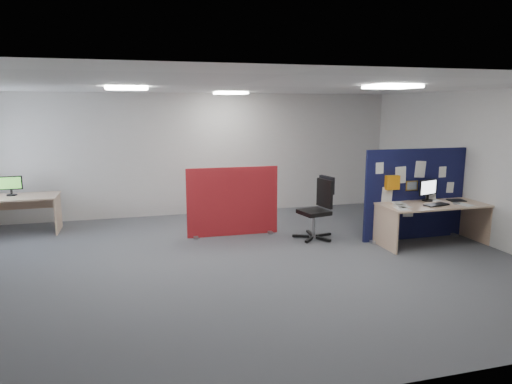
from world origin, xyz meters
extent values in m
plane|color=#56595E|center=(0.00, 0.00, 0.00)|extent=(9.00, 9.00, 0.00)
cube|color=white|center=(0.00, 0.00, 2.70)|extent=(9.00, 7.00, 0.02)
cube|color=silver|center=(0.00, 3.50, 1.35)|extent=(9.00, 0.02, 2.70)
cube|color=silver|center=(0.00, -3.50, 1.35)|extent=(9.00, 0.02, 2.70)
cube|color=silver|center=(4.50, 0.00, 1.35)|extent=(0.02, 7.00, 2.70)
cube|color=white|center=(2.00, -1.00, 2.67)|extent=(0.60, 0.60, 0.04)
cube|color=white|center=(-1.50, 0.50, 2.67)|extent=(0.60, 0.60, 0.04)
cube|color=white|center=(0.50, 2.50, 2.67)|extent=(0.60, 0.60, 0.04)
cube|color=black|center=(3.48, 0.45, 0.83)|extent=(2.01, 0.06, 1.66)
cube|color=gray|center=(2.62, 0.45, 0.02)|extent=(0.08, 0.30, 0.04)
cube|color=gray|center=(4.34, 0.45, 0.02)|extent=(0.08, 0.30, 0.04)
cube|color=white|center=(2.71, 0.41, 1.34)|extent=(0.15, 0.01, 0.20)
cube|color=white|center=(3.14, 0.41, 1.20)|extent=(0.21, 0.01, 0.30)
cube|color=white|center=(3.53, 0.41, 1.29)|extent=(0.21, 0.01, 0.30)
cube|color=white|center=(4.01, 0.41, 1.23)|extent=(0.15, 0.01, 0.20)
cube|color=white|center=(2.89, 0.41, 0.85)|extent=(0.21, 0.01, 0.30)
cube|color=white|center=(3.79, 0.41, 0.80)|extent=(0.21, 0.01, 0.30)
cube|color=white|center=(4.20, 0.41, 0.93)|extent=(0.15, 0.01, 0.20)
cube|color=white|center=(3.35, 0.41, 0.57)|extent=(0.21, 0.01, 0.30)
cube|color=gold|center=(3.38, 0.41, 1.00)|extent=(0.24, 0.01, 0.18)
cube|color=orange|center=(2.95, 0.37, 1.08)|extent=(0.25, 0.10, 0.25)
cube|color=#DCB08D|center=(3.58, 0.05, 0.71)|extent=(1.90, 0.85, 0.03)
cube|color=#DCB08D|center=(2.66, 0.05, 0.35)|extent=(0.03, 0.78, 0.70)
cube|color=#DCB08D|center=(4.50, 0.05, 0.35)|extent=(0.03, 0.78, 0.70)
cube|color=#DCB08D|center=(3.58, 0.44, 0.55)|extent=(1.71, 0.02, 0.30)
cylinder|color=black|center=(3.63, 0.28, 0.74)|extent=(0.18, 0.18, 0.02)
cube|color=black|center=(3.63, 0.28, 0.80)|extent=(0.04, 0.04, 0.09)
cube|color=black|center=(3.63, 0.28, 0.98)|extent=(0.43, 0.17, 0.28)
cube|color=white|center=(3.63, 0.26, 0.98)|extent=(0.39, 0.12, 0.24)
cube|color=black|center=(3.54, -0.09, 0.74)|extent=(0.48, 0.27, 0.02)
cube|color=gray|center=(3.95, -0.09, 0.74)|extent=(0.11, 0.08, 0.03)
cube|color=black|center=(4.15, 0.16, 0.74)|extent=(0.30, 0.25, 0.01)
cube|color=maroon|center=(0.31, 1.53, 0.65)|extent=(1.73, 0.08, 1.30)
cube|color=gray|center=(-0.40, 1.53, 0.02)|extent=(0.08, 0.30, 0.04)
cube|color=gray|center=(1.03, 1.53, 0.02)|extent=(0.08, 0.30, 0.04)
cube|color=#DCB08D|center=(-3.68, 2.72, 0.71)|extent=(1.58, 0.79, 0.03)
cube|color=#DCB08D|center=(-2.92, 2.72, 0.35)|extent=(0.03, 0.73, 0.70)
cube|color=#DCB08D|center=(-3.68, 3.08, 0.55)|extent=(1.42, 0.02, 0.30)
cylinder|color=black|center=(-3.73, 2.84, 0.74)|extent=(0.19, 0.19, 0.02)
cube|color=black|center=(-3.73, 2.84, 0.80)|extent=(0.04, 0.03, 0.09)
cube|color=black|center=(-3.73, 2.84, 0.97)|extent=(0.41, 0.05, 0.26)
cube|color=#428C2E|center=(-3.73, 2.82, 0.97)|extent=(0.37, 0.02, 0.22)
cube|color=black|center=(1.92, 0.95, 0.04)|extent=(0.32, 0.12, 0.04)
cube|color=black|center=(1.72, 1.13, 0.04)|extent=(0.08, 0.32, 0.04)
cube|color=black|center=(1.48, 0.99, 0.04)|extent=(0.31, 0.17, 0.04)
cube|color=black|center=(1.54, 0.73, 0.04)|extent=(0.25, 0.27, 0.04)
cube|color=black|center=(1.81, 0.70, 0.04)|extent=(0.20, 0.30, 0.04)
cylinder|color=gray|center=(1.69, 0.90, 0.26)|extent=(0.06, 0.06, 0.44)
cube|color=black|center=(1.69, 0.90, 0.50)|extent=(0.57, 0.57, 0.07)
cube|color=black|center=(1.92, 0.95, 0.84)|extent=(0.14, 0.44, 0.52)
cube|color=black|center=(1.96, 0.96, 0.99)|extent=(0.15, 0.40, 0.31)
cube|color=white|center=(2.95, 0.01, 0.73)|extent=(0.23, 0.32, 0.00)
cube|color=white|center=(3.02, 0.24, 0.73)|extent=(0.25, 0.33, 0.00)
cube|color=white|center=(4.05, -0.16, 0.73)|extent=(0.28, 0.34, 0.00)
cube|color=white|center=(2.83, -0.16, 0.73)|extent=(0.25, 0.33, 0.00)
cube|color=white|center=(3.78, 0.37, 0.73)|extent=(0.22, 0.31, 0.00)
camera|label=1|loc=(-1.47, -6.66, 2.40)|focal=32.00mm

